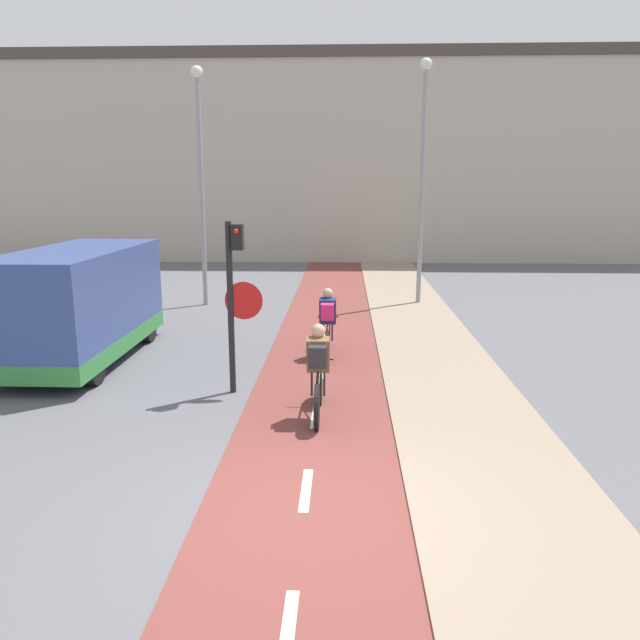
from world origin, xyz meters
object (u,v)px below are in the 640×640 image
object	(u,v)px
street_lamp_far	(200,164)
street_lamp_sidewalk	(423,159)
cyclist_near	(318,374)
cyclist_far	(328,324)
van	(81,307)
traffic_light_pole	(235,288)

from	to	relation	value
street_lamp_far	street_lamp_sidewalk	xyz separation A→B (m)	(6.66, 0.44, 0.13)
cyclist_near	cyclist_far	world-z (taller)	cyclist_near
van	street_lamp_sidewalk	bearing A→B (deg)	40.75
street_lamp_far	cyclist_near	size ratio (longest dim) A/B	3.83
street_lamp_far	cyclist_far	distance (m)	7.91
traffic_light_pole	street_lamp_sidewalk	bearing A→B (deg)	64.05
traffic_light_pole	street_lamp_sidewalk	xyz separation A→B (m)	(4.25, 8.73, 2.51)
traffic_light_pole	cyclist_far	bearing A→B (deg)	57.55
cyclist_far	traffic_light_pole	bearing A→B (deg)	-122.45
street_lamp_sidewalk	van	xyz separation A→B (m)	(-7.88, -6.79, -3.24)
traffic_light_pole	cyclist_near	distance (m)	2.26
traffic_light_pole	street_lamp_sidewalk	distance (m)	10.03
van	street_lamp_far	bearing A→B (deg)	79.13
street_lamp_sidewalk	van	bearing A→B (deg)	-139.25
cyclist_far	van	world-z (taller)	van
street_lamp_sidewalk	van	world-z (taller)	street_lamp_sidewalk
street_lamp_sidewalk	cyclist_near	size ratio (longest dim) A/B	3.96
traffic_light_pole	cyclist_far	distance (m)	3.15
cyclist_near	cyclist_far	size ratio (longest dim) A/B	1.04
street_lamp_far	street_lamp_sidewalk	bearing A→B (deg)	3.75
street_lamp_far	van	world-z (taller)	street_lamp_far
street_lamp_sidewalk	cyclist_far	xyz separation A→B (m)	(-2.69, -6.27, -3.70)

